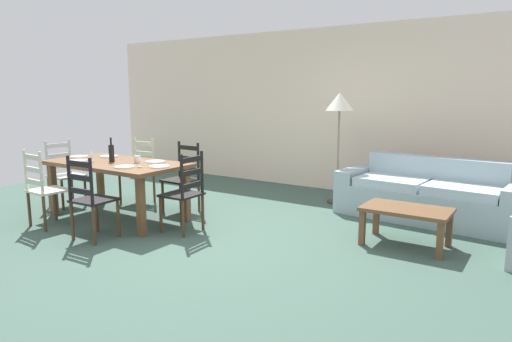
{
  "coord_description": "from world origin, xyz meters",
  "views": [
    {
      "loc": [
        3.27,
        -3.8,
        1.63
      ],
      "look_at": [
        0.46,
        0.45,
        0.75
      ],
      "focal_mm": 31.72,
      "sensor_mm": 36.0,
      "label": 1
    }
  ],
  "objects_px": {
    "dining_chair_far_left": "(139,171)",
    "couch": "(428,197)",
    "dining_table": "(117,168)",
    "dining_chair_near_right": "(90,198)",
    "wine_glass_near_right": "(139,158)",
    "standing_lamp": "(339,108)",
    "coffee_cup_primary": "(137,159)",
    "dining_chair_near_left": "(44,189)",
    "dining_chair_head_east": "(185,193)",
    "wine_bottle": "(111,153)",
    "dining_chair_head_west": "(64,173)",
    "wine_glass_near_left": "(91,153)",
    "dining_chair_far_right": "(183,177)",
    "coffee_table": "(406,214)"
  },
  "relations": [
    {
      "from": "dining_chair_far_left",
      "to": "couch",
      "type": "height_order",
      "value": "dining_chair_far_left"
    },
    {
      "from": "dining_table",
      "to": "dining_chair_near_right",
      "type": "bearing_deg",
      "value": -58.39
    },
    {
      "from": "wine_glass_near_right",
      "to": "standing_lamp",
      "type": "distance_m",
      "value": 2.96
    },
    {
      "from": "coffee_cup_primary",
      "to": "dining_chair_near_left",
      "type": "bearing_deg",
      "value": -129.75
    },
    {
      "from": "dining_chair_near_right",
      "to": "couch",
      "type": "height_order",
      "value": "dining_chair_near_right"
    },
    {
      "from": "dining_chair_head_east",
      "to": "wine_glass_near_right",
      "type": "relative_size",
      "value": 5.96
    },
    {
      "from": "wine_bottle",
      "to": "coffee_cup_primary",
      "type": "xyz_separation_m",
      "value": [
        0.33,
        0.12,
        -0.07
      ]
    },
    {
      "from": "dining_table",
      "to": "wine_bottle",
      "type": "height_order",
      "value": "wine_bottle"
    },
    {
      "from": "dining_chair_head_east",
      "to": "wine_glass_near_right",
      "type": "height_order",
      "value": "dining_chair_head_east"
    },
    {
      "from": "dining_chair_head_west",
      "to": "wine_glass_near_right",
      "type": "height_order",
      "value": "dining_chair_head_west"
    },
    {
      "from": "standing_lamp",
      "to": "dining_table",
      "type": "bearing_deg",
      "value": -130.94
    },
    {
      "from": "dining_chair_far_left",
      "to": "wine_glass_near_left",
      "type": "height_order",
      "value": "dining_chair_far_left"
    },
    {
      "from": "dining_chair_far_left",
      "to": "dining_chair_far_right",
      "type": "height_order",
      "value": "same"
    },
    {
      "from": "coffee_cup_primary",
      "to": "dining_chair_head_west",
      "type": "bearing_deg",
      "value": -177.2
    },
    {
      "from": "dining_chair_far_left",
      "to": "coffee_cup_primary",
      "type": "bearing_deg",
      "value": -43.21
    },
    {
      "from": "dining_chair_near_right",
      "to": "standing_lamp",
      "type": "distance_m",
      "value": 3.64
    },
    {
      "from": "wine_glass_near_left",
      "to": "coffee_table",
      "type": "height_order",
      "value": "wine_glass_near_left"
    },
    {
      "from": "wine_glass_near_left",
      "to": "couch",
      "type": "relative_size",
      "value": 0.07
    },
    {
      "from": "coffee_table",
      "to": "dining_chair_near_right",
      "type": "bearing_deg",
      "value": -149.73
    },
    {
      "from": "wine_bottle",
      "to": "standing_lamp",
      "type": "distance_m",
      "value": 3.25
    },
    {
      "from": "wine_glass_near_left",
      "to": "coffee_table",
      "type": "relative_size",
      "value": 0.18
    },
    {
      "from": "dining_table",
      "to": "coffee_cup_primary",
      "type": "height_order",
      "value": "coffee_cup_primary"
    },
    {
      "from": "dining_chair_far_right",
      "to": "wine_glass_near_left",
      "type": "distance_m",
      "value": 1.24
    },
    {
      "from": "coffee_cup_primary",
      "to": "standing_lamp",
      "type": "xyz_separation_m",
      "value": [
        1.78,
        2.28,
        0.62
      ]
    },
    {
      "from": "wine_glass_near_right",
      "to": "dining_chair_near_right",
      "type": "bearing_deg",
      "value": -98.61
    },
    {
      "from": "dining_chair_near_left",
      "to": "coffee_table",
      "type": "distance_m",
      "value": 4.26
    },
    {
      "from": "dining_chair_far_left",
      "to": "wine_glass_near_left",
      "type": "relative_size",
      "value": 5.96
    },
    {
      "from": "dining_chair_head_east",
      "to": "standing_lamp",
      "type": "height_order",
      "value": "standing_lamp"
    },
    {
      "from": "dining_chair_far_left",
      "to": "wine_bottle",
      "type": "height_order",
      "value": "wine_bottle"
    },
    {
      "from": "dining_chair_near_left",
      "to": "dining_chair_far_right",
      "type": "xyz_separation_m",
      "value": [
        0.9,
        1.5,
        0.0
      ]
    },
    {
      "from": "dining_table",
      "to": "coffee_cup_primary",
      "type": "distance_m",
      "value": 0.32
    },
    {
      "from": "dining_chair_near_right",
      "to": "coffee_cup_primary",
      "type": "bearing_deg",
      "value": 102.8
    },
    {
      "from": "dining_chair_near_right",
      "to": "wine_glass_near_left",
      "type": "height_order",
      "value": "dining_chair_near_right"
    },
    {
      "from": "dining_table",
      "to": "dining_chair_near_right",
      "type": "relative_size",
      "value": 1.98
    },
    {
      "from": "dining_chair_head_west",
      "to": "wine_bottle",
      "type": "relative_size",
      "value": 3.04
    },
    {
      "from": "dining_table",
      "to": "wine_glass_near_right",
      "type": "distance_m",
      "value": 0.62
    },
    {
      "from": "dining_chair_head_east",
      "to": "coffee_table",
      "type": "bearing_deg",
      "value": 22.18
    },
    {
      "from": "coffee_cup_primary",
      "to": "coffee_table",
      "type": "height_order",
      "value": "coffee_cup_primary"
    },
    {
      "from": "coffee_table",
      "to": "standing_lamp",
      "type": "distance_m",
      "value": 2.24
    },
    {
      "from": "dining_chair_head_west",
      "to": "wine_bottle",
      "type": "bearing_deg",
      "value": -2.62
    },
    {
      "from": "wine_bottle",
      "to": "couch",
      "type": "bearing_deg",
      "value": 32.58
    },
    {
      "from": "coffee_cup_primary",
      "to": "coffee_table",
      "type": "xyz_separation_m",
      "value": [
        3.18,
        0.88,
        -0.44
      ]
    },
    {
      "from": "dining_chair_head_east",
      "to": "coffee_table",
      "type": "relative_size",
      "value": 1.07
    },
    {
      "from": "dining_chair_near_left",
      "to": "dining_chair_near_right",
      "type": "height_order",
      "value": "same"
    },
    {
      "from": "dining_table",
      "to": "dining_chair_head_west",
      "type": "xyz_separation_m",
      "value": [
        -1.19,
        0.02,
        -0.19
      ]
    },
    {
      "from": "coffee_table",
      "to": "coffee_cup_primary",
      "type": "bearing_deg",
      "value": -164.58
    },
    {
      "from": "wine_glass_near_left",
      "to": "dining_table",
      "type": "bearing_deg",
      "value": 27.54
    },
    {
      "from": "wine_bottle",
      "to": "dining_chair_head_east",
      "type": "bearing_deg",
      "value": 2.83
    },
    {
      "from": "coffee_cup_primary",
      "to": "dining_chair_far_left",
      "type": "bearing_deg",
      "value": 136.79
    },
    {
      "from": "couch",
      "to": "standing_lamp",
      "type": "height_order",
      "value": "standing_lamp"
    }
  ]
}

